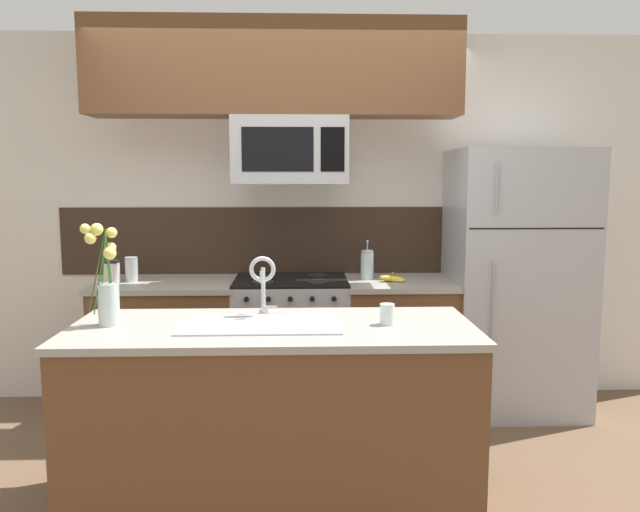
% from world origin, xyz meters
% --- Properties ---
extents(ground_plane, '(10.00, 10.00, 0.00)m').
position_xyz_m(ground_plane, '(0.00, 0.00, 0.00)').
color(ground_plane, brown).
extents(rear_partition, '(5.20, 0.10, 2.60)m').
position_xyz_m(rear_partition, '(0.30, 1.28, 1.30)').
color(rear_partition, silver).
rests_on(rear_partition, ground).
extents(splash_band, '(3.28, 0.01, 0.48)m').
position_xyz_m(splash_band, '(0.00, 1.22, 1.15)').
color(splash_band, '#332319').
rests_on(splash_band, rear_partition).
extents(back_counter_left, '(0.94, 0.65, 0.91)m').
position_xyz_m(back_counter_left, '(-0.83, 0.90, 0.46)').
color(back_counter_left, brown).
rests_on(back_counter_left, ground).
extents(back_counter_right, '(0.74, 0.65, 0.91)m').
position_xyz_m(back_counter_right, '(0.74, 0.90, 0.46)').
color(back_counter_right, brown).
rests_on(back_counter_right, ground).
extents(stove_range, '(0.76, 0.64, 0.93)m').
position_xyz_m(stove_range, '(0.00, 0.90, 0.46)').
color(stove_range, '#A8AAAF').
rests_on(stove_range, ground).
extents(microwave, '(0.74, 0.40, 0.43)m').
position_xyz_m(microwave, '(0.00, 0.88, 1.78)').
color(microwave, '#A8AAAF').
extents(upper_cabinet_band, '(2.38, 0.34, 0.60)m').
position_xyz_m(upper_cabinet_band, '(-0.10, 0.85, 2.29)').
color(upper_cabinet_band, brown).
extents(refrigerator, '(0.88, 0.74, 1.79)m').
position_xyz_m(refrigerator, '(1.53, 0.92, 0.90)').
color(refrigerator, '#A8AAAF').
rests_on(refrigerator, ground).
extents(storage_jar_tall, '(0.11, 0.11, 0.15)m').
position_xyz_m(storage_jar_tall, '(-1.19, 0.86, 0.98)').
color(storage_jar_tall, silver).
rests_on(storage_jar_tall, back_counter_left).
extents(storage_jar_medium, '(0.08, 0.08, 0.16)m').
position_xyz_m(storage_jar_medium, '(-1.07, 0.92, 0.99)').
color(storage_jar_medium, silver).
rests_on(storage_jar_medium, back_counter_left).
extents(banana_bunch, '(0.19, 0.11, 0.07)m').
position_xyz_m(banana_bunch, '(0.68, 0.84, 0.93)').
color(banana_bunch, yellow).
rests_on(banana_bunch, back_counter_right).
extents(french_press, '(0.09, 0.09, 0.27)m').
position_xyz_m(french_press, '(0.52, 0.96, 1.01)').
color(french_press, silver).
rests_on(french_press, back_counter_right).
extents(island_counter, '(1.92, 0.77, 0.91)m').
position_xyz_m(island_counter, '(-0.07, -0.35, 0.46)').
color(island_counter, brown).
rests_on(island_counter, ground).
extents(kitchen_sink, '(0.76, 0.41, 0.16)m').
position_xyz_m(kitchen_sink, '(-0.13, -0.35, 0.84)').
color(kitchen_sink, '#ADAFB5').
rests_on(kitchen_sink, island_counter).
extents(sink_faucet, '(0.14, 0.14, 0.31)m').
position_xyz_m(sink_faucet, '(-0.13, -0.15, 1.11)').
color(sink_faucet, '#B7BABF').
rests_on(sink_faucet, island_counter).
extents(spare_glass, '(0.07, 0.07, 0.10)m').
position_xyz_m(spare_glass, '(0.47, -0.36, 0.96)').
color(spare_glass, silver).
rests_on(spare_glass, island_counter).
extents(flower_vase, '(0.18, 0.13, 0.49)m').
position_xyz_m(flower_vase, '(-0.85, -0.33, 1.09)').
color(flower_vase, silver).
rests_on(flower_vase, island_counter).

